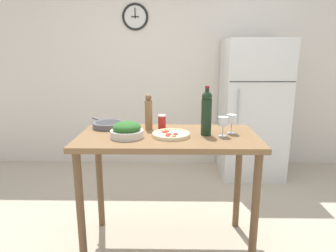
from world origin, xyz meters
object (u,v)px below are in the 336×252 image
at_px(salt_canister, 162,122).
at_px(cast_iron_skillet, 109,125).
at_px(pepper_mill, 149,113).
at_px(homemade_pizza, 171,134).
at_px(wine_glass_near, 223,122).
at_px(salad_bowl, 127,130).
at_px(wine_glass_far, 232,120).
at_px(wine_bottle, 206,112).
at_px(refrigerator, 252,109).

bearing_deg(salt_canister, cast_iron_skillet, 171.46).
xyz_separation_m(pepper_mill, salt_canister, (0.11, -0.02, -0.08)).
bearing_deg(cast_iron_skillet, pepper_mill, -8.20).
height_order(homemade_pizza, cast_iron_skillet, cast_iron_skillet).
xyz_separation_m(wine_glass_near, salad_bowl, (-0.71, -0.04, -0.05)).
bearing_deg(salt_canister, wine_glass_far, -10.68).
height_order(wine_bottle, wine_glass_near, wine_bottle).
bearing_deg(salt_canister, homemade_pizza, -69.33).
height_order(salt_canister, cast_iron_skillet, salt_canister).
height_order(wine_glass_far, homemade_pizza, wine_glass_far).
relative_size(homemade_pizza, salt_canister, 2.28).
bearing_deg(salad_bowl, salt_canister, 42.56).
height_order(pepper_mill, cast_iron_skillet, pepper_mill).
distance_m(refrigerator, homemade_pizza, 1.90).
bearing_deg(refrigerator, wine_glass_far, -110.32).
bearing_deg(salad_bowl, wine_glass_near, 3.56).
bearing_deg(wine_glass_far, homemade_pizza, -168.48).
bearing_deg(refrigerator, pepper_mill, -130.92).
height_order(refrigerator, wine_bottle, refrigerator).
bearing_deg(cast_iron_skillet, wine_glass_near, -15.56).
distance_m(wine_bottle, salad_bowl, 0.60).
distance_m(refrigerator, wine_glass_near, 1.72).
xyz_separation_m(wine_glass_far, homemade_pizza, (-0.46, -0.09, -0.09)).
xyz_separation_m(homemade_pizza, salt_canister, (-0.07, 0.20, 0.05)).
xyz_separation_m(wine_bottle, cast_iron_skillet, (-0.78, 0.22, -0.15)).
relative_size(wine_glass_far, salad_bowl, 0.61).
bearing_deg(refrigerator, cast_iron_skillet, -139.01).
bearing_deg(salt_canister, wine_glass_near, -21.98).
bearing_deg(homemade_pizza, wine_glass_near, 1.59).
xyz_separation_m(wine_bottle, homemade_pizza, (-0.26, -0.05, -0.16)).
relative_size(wine_bottle, cast_iron_skillet, 1.03).
bearing_deg(wine_glass_far, wine_glass_near, -133.18).
distance_m(homemade_pizza, salt_canister, 0.21).
height_order(wine_bottle, cast_iron_skillet, wine_bottle).
height_order(wine_glass_near, wine_glass_far, same).
height_order(wine_glass_far, salad_bowl, wine_glass_far).
relative_size(wine_glass_near, pepper_mill, 0.51).
xyz_separation_m(wine_glass_far, pepper_mill, (-0.64, 0.12, 0.03)).
relative_size(refrigerator, cast_iron_skillet, 4.78).
bearing_deg(salad_bowl, cast_iron_skillet, 123.66).
height_order(wine_bottle, salad_bowl, wine_bottle).
bearing_deg(wine_glass_far, salad_bowl, -170.77).
bearing_deg(wine_bottle, refrigerator, 64.04).
bearing_deg(cast_iron_skillet, refrigerator, 40.99).
distance_m(wine_bottle, salt_canister, 0.39).
bearing_deg(wine_glass_near, salad_bowl, -176.44).
xyz_separation_m(wine_glass_far, salt_canister, (-0.54, 0.10, -0.05)).
bearing_deg(homemade_pizza, cast_iron_skillet, 153.22).
height_order(refrigerator, salad_bowl, refrigerator).
relative_size(homemade_pizza, cast_iron_skillet, 0.79).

